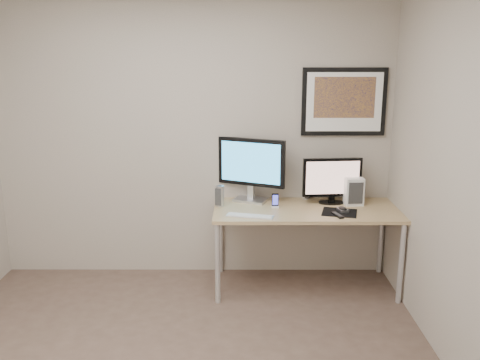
{
  "coord_description": "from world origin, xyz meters",
  "views": [
    {
      "loc": [
        0.44,
        -2.87,
        2.04
      ],
      "look_at": [
        0.43,
        1.1,
        1.05
      ],
      "focal_mm": 38.0,
      "sensor_mm": 36.0,
      "label": 1
    }
  ],
  "objects_px": {
    "phone_dock": "(275,200)",
    "keyboard": "(250,216)",
    "monitor_tv": "(332,180)",
    "speaker_left": "(220,196)",
    "speaker_right": "(306,190)",
    "fan_unit": "(354,191)",
    "desk": "(306,216)",
    "framed_art": "(344,102)",
    "monitor_large": "(251,167)"
  },
  "relations": [
    {
      "from": "monitor_large",
      "to": "speaker_right",
      "type": "distance_m",
      "value": 0.57
    },
    {
      "from": "speaker_right",
      "to": "monitor_tv",
      "type": "bearing_deg",
      "value": -50.25
    },
    {
      "from": "framed_art",
      "to": "fan_unit",
      "type": "relative_size",
      "value": 3.06
    },
    {
      "from": "monitor_large",
      "to": "speaker_left",
      "type": "relative_size",
      "value": 3.24
    },
    {
      "from": "fan_unit",
      "to": "monitor_large",
      "type": "bearing_deg",
      "value": 167.48
    },
    {
      "from": "speaker_left",
      "to": "phone_dock",
      "type": "distance_m",
      "value": 0.49
    },
    {
      "from": "monitor_large",
      "to": "fan_unit",
      "type": "relative_size",
      "value": 2.43
    },
    {
      "from": "framed_art",
      "to": "speaker_right",
      "type": "height_order",
      "value": "framed_art"
    },
    {
      "from": "framed_art",
      "to": "speaker_right",
      "type": "distance_m",
      "value": 0.87
    },
    {
      "from": "fan_unit",
      "to": "phone_dock",
      "type": "bearing_deg",
      "value": -177.85
    },
    {
      "from": "desk",
      "to": "phone_dock",
      "type": "height_order",
      "value": "phone_dock"
    },
    {
      "from": "desk",
      "to": "framed_art",
      "type": "relative_size",
      "value": 2.13
    },
    {
      "from": "phone_dock",
      "to": "keyboard",
      "type": "height_order",
      "value": "phone_dock"
    },
    {
      "from": "speaker_left",
      "to": "phone_dock",
      "type": "relative_size",
      "value": 1.43
    },
    {
      "from": "framed_art",
      "to": "phone_dock",
      "type": "xyz_separation_m",
      "value": [
        -0.62,
        -0.3,
        -0.83
      ]
    },
    {
      "from": "keyboard",
      "to": "speaker_left",
      "type": "bearing_deg",
      "value": 144.17
    },
    {
      "from": "keyboard",
      "to": "monitor_large",
      "type": "bearing_deg",
      "value": 101.03
    },
    {
      "from": "desk",
      "to": "speaker_left",
      "type": "xyz_separation_m",
      "value": [
        -0.75,
        0.08,
        0.16
      ]
    },
    {
      "from": "monitor_large",
      "to": "fan_unit",
      "type": "bearing_deg",
      "value": 16.08
    },
    {
      "from": "monitor_tv",
      "to": "speaker_left",
      "type": "height_order",
      "value": "monitor_tv"
    },
    {
      "from": "speaker_left",
      "to": "fan_unit",
      "type": "bearing_deg",
      "value": 22.31
    },
    {
      "from": "desk",
      "to": "fan_unit",
      "type": "bearing_deg",
      "value": 15.41
    },
    {
      "from": "desk",
      "to": "speaker_left",
      "type": "bearing_deg",
      "value": 174.31
    },
    {
      "from": "desk",
      "to": "fan_unit",
      "type": "distance_m",
      "value": 0.49
    },
    {
      "from": "monitor_large",
      "to": "phone_dock",
      "type": "distance_m",
      "value": 0.39
    },
    {
      "from": "speaker_right",
      "to": "fan_unit",
      "type": "bearing_deg",
      "value": -39.63
    },
    {
      "from": "monitor_tv",
      "to": "fan_unit",
      "type": "relative_size",
      "value": 2.16
    },
    {
      "from": "monitor_tv",
      "to": "speaker_right",
      "type": "bearing_deg",
      "value": 139.27
    },
    {
      "from": "desk",
      "to": "monitor_large",
      "type": "distance_m",
      "value": 0.65
    },
    {
      "from": "phone_dock",
      "to": "monitor_tv",
      "type": "bearing_deg",
      "value": 8.62
    },
    {
      "from": "speaker_left",
      "to": "monitor_tv",
      "type": "bearing_deg",
      "value": 24.82
    },
    {
      "from": "speaker_left",
      "to": "framed_art",
      "type": "bearing_deg",
      "value": 33.27
    },
    {
      "from": "monitor_tv",
      "to": "desk",
      "type": "bearing_deg",
      "value": -152.23
    },
    {
      "from": "keyboard",
      "to": "desk",
      "type": "bearing_deg",
      "value": 38.08
    },
    {
      "from": "desk",
      "to": "speaker_right",
      "type": "relative_size",
      "value": 9.63
    },
    {
      "from": "speaker_right",
      "to": "fan_unit",
      "type": "xyz_separation_m",
      "value": [
        0.4,
        -0.19,
        0.04
      ]
    },
    {
      "from": "phone_dock",
      "to": "keyboard",
      "type": "bearing_deg",
      "value": -136.55
    },
    {
      "from": "monitor_large",
      "to": "speaker_left",
      "type": "xyz_separation_m",
      "value": [
        -0.28,
        -0.16,
        -0.23
      ]
    },
    {
      "from": "monitor_tv",
      "to": "keyboard",
      "type": "distance_m",
      "value": 0.86
    },
    {
      "from": "fan_unit",
      "to": "framed_art",
      "type": "bearing_deg",
      "value": 106.22
    },
    {
      "from": "framed_art",
      "to": "monitor_tv",
      "type": "xyz_separation_m",
      "value": [
        -0.11,
        -0.18,
        -0.67
      ]
    },
    {
      "from": "monitor_large",
      "to": "keyboard",
      "type": "xyz_separation_m",
      "value": [
        -0.02,
        -0.46,
        -0.31
      ]
    },
    {
      "from": "speaker_left",
      "to": "fan_unit",
      "type": "distance_m",
      "value": 1.19
    },
    {
      "from": "framed_art",
      "to": "monitor_large",
      "type": "relative_size",
      "value": 1.26
    },
    {
      "from": "speaker_left",
      "to": "fan_unit",
      "type": "height_order",
      "value": "fan_unit"
    },
    {
      "from": "monitor_tv",
      "to": "keyboard",
      "type": "height_order",
      "value": "monitor_tv"
    },
    {
      "from": "framed_art",
      "to": "fan_unit",
      "type": "height_order",
      "value": "framed_art"
    },
    {
      "from": "desk",
      "to": "keyboard",
      "type": "height_order",
      "value": "keyboard"
    },
    {
      "from": "phone_dock",
      "to": "keyboard",
      "type": "xyz_separation_m",
      "value": [
        -0.23,
        -0.26,
        -0.06
      ]
    },
    {
      "from": "monitor_tv",
      "to": "keyboard",
      "type": "xyz_separation_m",
      "value": [
        -0.74,
        -0.38,
        -0.21
      ]
    }
  ]
}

